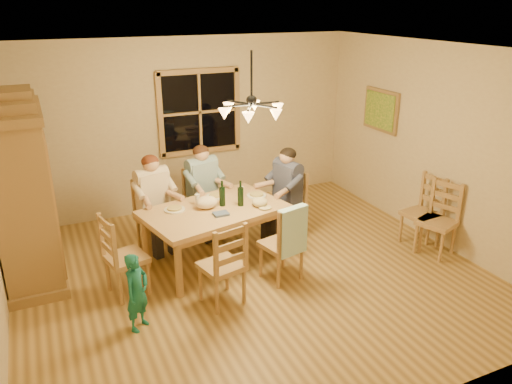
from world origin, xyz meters
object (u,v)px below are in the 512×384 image
chair_near_left (222,278)px  chair_end_right (286,218)px  wine_bottle_b (241,193)px  child (137,292)px  chair_end_left (127,269)px  adult_woman (153,191)px  chandelier (252,109)px  chair_far_left (156,228)px  wine_bottle_a (222,193)px  adult_plaid_man (202,179)px  chair_spare_front (435,233)px  chair_spare_back (420,224)px  adult_slate_man (287,183)px  chair_far_right (204,215)px  dining_table (214,216)px  armoire (24,197)px  chair_near_right (281,256)px

chair_near_left → chair_end_right: size_ratio=1.00×
chair_end_right → wine_bottle_b: bearing=98.3°
chair_end_right → child: size_ratio=1.17×
chair_end_left → adult_woman: 1.24m
chandelier → wine_bottle_b: 1.23m
chair_far_left → chandelier: bearing=114.4°
wine_bottle_a → wine_bottle_b: 0.23m
chair_near_left → chair_end_right: (1.40, 1.15, 0.00)m
adult_woman → wine_bottle_a: bearing=125.3°
chair_far_left → adult_plaid_man: adult_plaid_man is taller
chandelier → adult_plaid_man: bearing=96.6°
adult_woman → chair_near_left: bearing=90.0°
chair_near_left → chair_spare_front: same height
child → chair_end_right: bearing=-13.6°
chair_end_left → chair_near_left: bearing=43.3°
chandelier → chair_spare_front: chandelier is taller
chandelier → chair_spare_back: 3.03m
chair_end_right → adult_slate_man: size_ratio=1.13×
adult_plaid_man → wine_bottle_a: (-0.01, -0.82, 0.08)m
chair_far_right → chair_spare_front: size_ratio=1.00×
dining_table → chair_far_left: bearing=130.7°
armoire → chair_far_right: size_ratio=2.32×
chair_end_right → adult_slate_man: bearing=-12.8°
dining_table → chair_near_right: bearing=-49.3°
chair_near_right → wine_bottle_a: size_ratio=3.00×
chandelier → chair_end_right: chandelier is taller
chair_far_right → chair_end_right: same height
armoire → adult_plaid_man: armoire is taller
armoire → chair_near_left: bearing=-37.9°
adult_slate_man → wine_bottle_b: bearing=98.3°
armoire → chair_spare_back: size_ratio=2.32×
dining_table → chair_far_right: size_ratio=1.92×
chair_far_right → chair_spare_back: 3.03m
chair_near_right → chair_spare_front: 2.17m
chandelier → chair_near_left: bearing=-144.0°
adult_woman → adult_slate_man: same height
dining_table → wine_bottle_a: bearing=17.3°
wine_bottle_a → wine_bottle_b: (0.21, -0.09, 0.00)m
chair_end_left → chandelier: bearing=68.4°
dining_table → armoire: bearing=164.8°
adult_woman → wine_bottle_b: 1.20m
chair_end_left → chair_spare_front: bearing=66.8°
adult_woman → adult_plaid_man: same height
dining_table → chair_far_left: (-0.60, 0.70, -0.35)m
chair_spare_front → chandelier: bearing=58.3°
chair_near_right → adult_woman: 1.91m
chair_near_left → wine_bottle_a: 1.18m
dining_table → adult_slate_man: (1.16, 0.26, 0.18)m
chair_near_right → chair_spare_front: same height
chair_near_right → chair_end_right: size_ratio=1.00×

